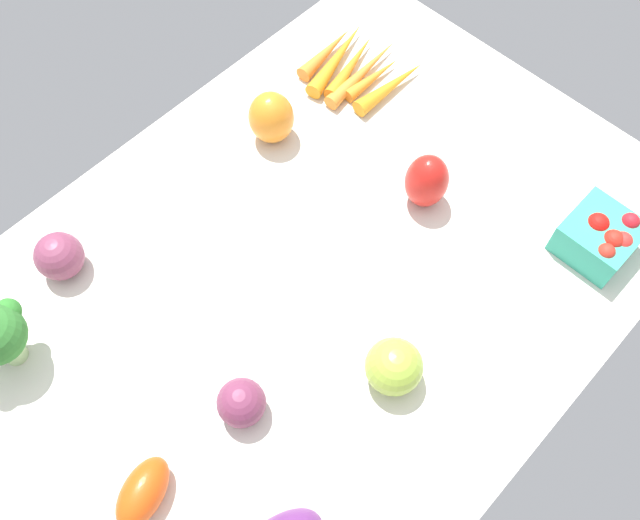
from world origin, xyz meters
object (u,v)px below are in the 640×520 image
Objects in this scene: red_onion_near_basket at (59,256)px; roma_tomato at (143,492)px; bell_pepper_red at (427,181)px; heirloom_tomato_green at (394,367)px; bell_pepper_orange at (271,117)px; berry_basket at (601,237)px; red_onion_center at (241,403)px; carrot_bunch at (356,68)px.

roma_tomato is at bearing -110.26° from red_onion_near_basket.
roma_tomato is at bearing -176.49° from bell_pepper_red.
bell_pepper_orange is at bearing 66.80° from heirloom_tomato_green.
berry_basket is at bearing -65.59° from bell_pepper_red.
red_onion_center is 0.92× the size of red_onion_near_basket.
red_onion_near_basket is 77.07cm from berry_basket.
bell_pepper_orange is (-19.17, 0.66, 3.12)cm from carrot_bunch.
red_onion_center is at bearing 147.04° from heirloom_tomato_green.
heirloom_tomato_green reaches higher than carrot_bunch.
bell_pepper_red is 41.72cm from red_onion_center.
bell_pepper_orange is at bearing 40.83° from red_onion_center.
carrot_bunch is at bearing -1.98° from bell_pepper_orange.
red_onion_center is 45.16cm from bell_pepper_orange.
bell_pepper_orange is at bearing 106.12° from bell_pepper_red.
heirloom_tomato_green is 0.41× the size of carrot_bunch.
carrot_bunch is 2.71× the size of red_onion_near_basket.
heirloom_tomato_green is 34.52cm from roma_tomato.
bell_pepper_orange is (17.32, 40.42, 0.65)cm from heirloom_tomato_green.
red_onion_center is 0.71× the size of bell_pepper_orange.
red_onion_center is at bearing 159.54° from berry_basket.
berry_basket is (52.22, -19.48, 0.17)cm from red_onion_center.
red_onion_near_basket is 35.38cm from roma_tomato.
red_onion_near_basket is at bearing 95.74° from red_onion_center.
red_onion_center is (-41.47, -4.20, -1.68)cm from bell_pepper_red.
berry_basket reaches higher than roma_tomato.
red_onion_center is at bearing -139.17° from bell_pepper_orange.
red_onion_near_basket is at bearing 136.19° from berry_basket.
heirloom_tomato_green is at bearing 166.38° from berry_basket.
red_onion_near_basket is at bearing 174.94° from carrot_bunch.
berry_basket is at bearing -91.31° from carrot_bunch.
roma_tomato is at bearing -149.95° from bell_pepper_orange.
bell_pepper_orange reaches higher than roma_tomato.
roma_tomato is 0.92× the size of berry_basket.
bell_pepper_red is at bearing -33.47° from red_onion_near_basket.
bell_pepper_red is 0.52× the size of carrot_bunch.
heirloom_tomato_green is at bearing -65.68° from red_onion_near_basket.
carrot_bunch is 2.95× the size of red_onion_center.
roma_tomato is at bearing -157.79° from carrot_bunch.
heirloom_tomato_green is 1.20× the size of red_onion_center.
heirloom_tomato_green reaches higher than roma_tomato.
red_onion_center reaches higher than roma_tomato.
bell_pepper_red reaches higher than roma_tomato.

